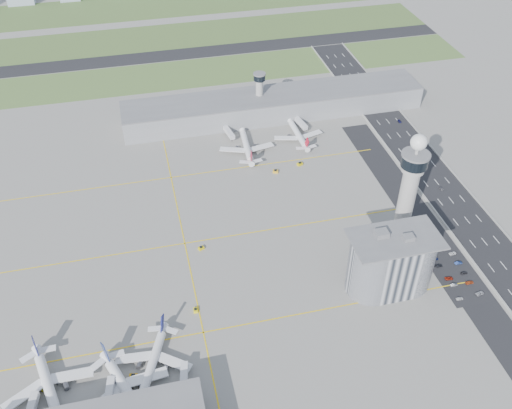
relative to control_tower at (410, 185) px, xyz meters
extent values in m
plane|color=gray|center=(-72.00, -8.00, -35.04)|extent=(1000.00, 1000.00, 0.00)
cube|color=#486630|center=(-92.00, 217.00, -35.00)|extent=(480.00, 50.00, 0.08)
cube|color=#476730|center=(-92.00, 292.00, -35.00)|extent=(480.00, 60.00, 0.08)
cube|color=#3D5A2A|center=(-92.00, 372.00, -35.00)|extent=(480.00, 70.00, 0.08)
cube|color=black|center=(-92.00, 254.00, -34.98)|extent=(480.00, 22.00, 0.10)
cube|color=black|center=(43.00, -8.00, -34.99)|extent=(28.00, 500.00, 0.10)
cube|color=#9E9E99|center=(29.00, -8.00, -34.44)|extent=(0.60, 500.00, 1.20)
cube|color=#9E9E99|center=(57.00, -8.00, -34.44)|extent=(0.60, 500.00, 1.20)
cube|color=black|center=(18.00, -18.00, -35.00)|extent=(18.00, 260.00, 0.08)
cube|color=black|center=(16.00, -30.00, -34.99)|extent=(20.00, 44.00, 0.10)
cube|color=yellow|center=(-112.00, -38.00, -35.04)|extent=(260.00, 0.60, 0.01)
cube|color=yellow|center=(-112.00, 22.00, -35.04)|extent=(260.00, 0.60, 0.01)
cube|color=yellow|center=(-112.00, 82.00, -35.04)|extent=(260.00, 0.60, 0.01)
cube|color=yellow|center=(-112.00, 22.00, -35.04)|extent=(0.60, 260.00, 0.01)
cylinder|color=#ADAAA5|center=(0.00, 0.00, -11.04)|extent=(8.40, 8.40, 48.00)
cylinder|color=#ADAAA5|center=(0.00, 0.00, 10.96)|extent=(11.00, 11.00, 4.00)
cylinder|color=black|center=(0.00, 0.00, 14.96)|extent=(13.00, 13.00, 6.00)
cylinder|color=slate|center=(0.00, 0.00, 18.46)|extent=(14.00, 14.00, 1.00)
cylinder|color=#ADAAA5|center=(0.00, 0.00, 20.96)|extent=(1.60, 1.60, 5.00)
sphere|color=white|center=(0.00, 0.00, 25.46)|extent=(8.00, 8.00, 8.00)
cylinder|color=#ADAAA5|center=(-42.00, 142.00, -21.04)|extent=(5.00, 5.00, 28.00)
cylinder|color=black|center=(-42.00, 142.00, -6.04)|extent=(8.00, 8.00, 4.00)
cylinder|color=slate|center=(-42.00, 142.00, -3.54)|extent=(8.60, 8.60, 0.80)
cube|color=#B2B2B7|center=(-20.00, -30.00, -20.04)|extent=(18.00, 24.00, 30.00)
cylinder|color=#B2B2B7|center=(-29.00, -30.00, -20.04)|extent=(24.00, 24.00, 30.00)
cylinder|color=#B2B2B7|center=(-11.00, -30.00, -20.04)|extent=(24.00, 24.00, 30.00)
cube|color=slate|center=(-20.00, -30.00, -4.64)|extent=(42.00, 24.00, 0.80)
cube|color=slate|center=(-26.00, -27.00, -3.04)|extent=(6.00, 5.00, 3.00)
cube|color=slate|center=(-15.00, -32.00, -3.34)|extent=(5.00, 4.00, 2.40)
cube|color=gray|center=(-32.00, 140.00, -27.54)|extent=(210.00, 32.00, 15.00)
cube|color=slate|center=(-32.00, 140.00, -19.64)|extent=(210.00, 32.00, 0.80)
imported|color=silver|center=(9.92, -47.20, -34.45)|extent=(3.54, 1.55, 1.18)
imported|color=gray|center=(11.70, -38.54, -34.41)|extent=(3.91, 1.64, 1.25)
imported|color=#A12412|center=(11.40, -34.06, -34.47)|extent=(4.33, 2.38, 1.15)
imported|color=black|center=(10.67, -24.85, -34.49)|extent=(3.91, 1.89, 1.10)
imported|color=#121B47|center=(10.91, -19.90, -34.40)|extent=(3.85, 1.75, 1.28)
imported|color=silver|center=(11.35, -14.59, -34.38)|extent=(4.03, 1.54, 1.31)
imported|color=#A9AAB0|center=(21.01, -46.43, -34.44)|extent=(4.63, 2.72, 1.21)
imported|color=#B1431B|center=(19.87, -38.95, -34.43)|extent=(4.29, 1.83, 1.23)
imported|color=#252528|center=(20.46, -32.50, -34.45)|extent=(3.49, 1.43, 1.19)
imported|color=navy|center=(21.29, -25.44, -34.38)|extent=(4.02, 1.50, 1.31)
imported|color=white|center=(21.86, -18.42, -34.48)|extent=(4.31, 2.51, 1.13)
imported|color=#9294AC|center=(20.40, -14.70, -34.45)|extent=(4.13, 1.84, 1.18)
imported|color=#2C2C30|center=(42.17, 32.80, -34.49)|extent=(1.56, 3.46, 1.10)
imported|color=#131448|center=(50.57, 109.64, -34.50)|extent=(2.03, 4.00, 1.08)
imported|color=gray|center=(36.64, 169.89, -34.42)|extent=(1.64, 3.71, 1.24)
camera|label=1|loc=(-126.60, -200.46, 172.25)|focal=40.00mm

